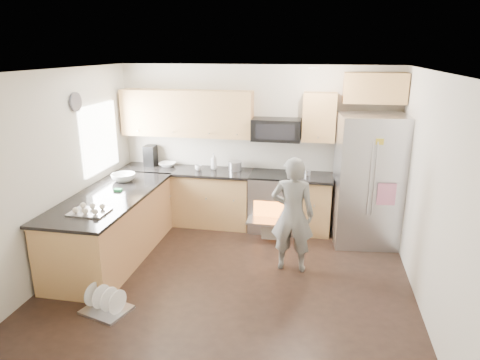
% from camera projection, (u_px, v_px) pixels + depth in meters
% --- Properties ---
extents(ground, '(4.50, 4.50, 0.00)m').
position_uv_depth(ground, '(231.00, 277.00, 5.54)').
color(ground, black).
rests_on(ground, ground).
extents(room_shell, '(4.54, 4.04, 2.62)m').
position_uv_depth(room_shell, '(228.00, 151.00, 5.07)').
color(room_shell, beige).
rests_on(room_shell, ground).
extents(back_cabinet_run, '(4.45, 0.64, 2.50)m').
position_uv_depth(back_cabinet_run, '(218.00, 168.00, 7.00)').
color(back_cabinet_run, '#AA7044').
rests_on(back_cabinet_run, ground).
extents(peninsula, '(0.96, 2.36, 1.04)m').
position_uv_depth(peninsula, '(112.00, 226.00, 5.95)').
color(peninsula, '#AA7044').
rests_on(peninsula, ground).
extents(stove_range, '(0.76, 0.97, 1.79)m').
position_uv_depth(stove_range, '(274.00, 189.00, 6.87)').
color(stove_range, '#B7B7BC').
rests_on(stove_range, ground).
extents(refrigerator, '(1.03, 0.84, 1.94)m').
position_uv_depth(refrigerator, '(369.00, 181.00, 6.30)').
color(refrigerator, '#B7B7BC').
rests_on(refrigerator, ground).
extents(person, '(0.58, 0.39, 1.54)m').
position_uv_depth(person, '(292.00, 215.00, 5.54)').
color(person, slate).
rests_on(person, ground).
extents(dish_rack, '(0.58, 0.52, 0.31)m').
position_uv_depth(dish_rack, '(106.00, 305.00, 4.80)').
color(dish_rack, '#B7B7BC').
rests_on(dish_rack, ground).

